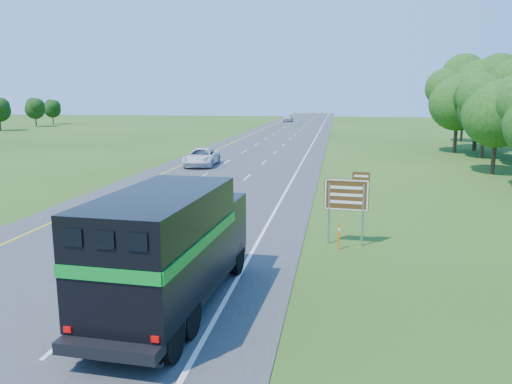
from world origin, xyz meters
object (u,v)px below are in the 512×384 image
Objects in this scene: white_suv at (202,157)px; far_car at (288,118)px; horse_truck at (171,246)px; exit_sign at (347,198)px.

white_suv is 1.19× the size of far_car.
far_car is at bearing 86.55° from white_suv.
horse_truck is 1.48× the size of white_suv.
exit_sign reaches higher than white_suv.
far_car is 103.84m from exit_sign.
white_suv is (-7.59, 30.84, -1.20)m from horse_truck.
horse_truck is 1.76× the size of far_car.
horse_truck is 9.38m from exit_sign.
exit_sign reaches higher than far_car.
horse_truck is at bearing -79.54° from white_suv.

